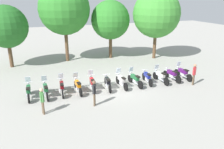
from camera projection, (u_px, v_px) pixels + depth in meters
The scene contains 20 objects.
ground_plane at pixel (114, 87), 17.50m from camera, with size 80.00×80.00×0.00m, color #9E9B93.
motorcycle_0 at pixel (29, 91), 15.54m from camera, with size 0.62×2.19×1.37m.
motorcycle_1 at pixel (46, 90), 15.75m from camera, with size 0.62×2.19×1.37m.
motorcycle_2 at pixel (62, 87), 16.24m from camera, with size 0.63×2.19×1.37m.
motorcycle_3 at pixel (78, 86), 16.45m from camera, with size 0.62×2.19×1.37m.
motorcycle_4 at pixel (92, 83), 16.98m from camera, with size 0.65×2.19×1.37m.
motorcycle_5 at pixel (108, 83), 17.09m from camera, with size 0.66×2.18×0.99m.
motorcycle_6 at pixel (121, 81), 17.44m from camera, with size 0.62×2.19×1.37m.
motorcycle_7 at pixel (135, 79), 17.77m from camera, with size 0.62×2.19×1.37m.
motorcycle_8 at pixel (147, 77), 18.22m from camera, with size 0.69×2.18×0.99m.
motorcycle_9 at pixel (160, 76), 18.41m from camera, with size 0.62×2.19×1.37m.
motorcycle_10 at pixel (172, 75), 18.85m from camera, with size 0.62×2.19×0.99m.
motorcycle_11 at pixel (183, 73), 19.24m from camera, with size 0.62×2.19×1.37m.
person_0 at pixel (194, 73), 17.71m from camera, with size 0.37×0.31×1.72m.
person_1 at pixel (42, 99), 13.26m from camera, with size 0.26×0.41×1.66m.
person_2 at pixel (94, 91), 14.28m from camera, with size 0.31×0.39×1.72m.
tree_0 at pixel (6, 27), 21.31m from camera, with size 4.05×4.05×6.00m.
tree_1 at pixel (64, 9), 22.98m from camera, with size 5.23×5.23×8.06m.
tree_2 at pixel (110, 20), 24.61m from camera, with size 4.23×4.23×6.36m.
tree_3 at pixel (156, 14), 24.28m from camera, with size 5.12×5.12×7.45m.
Camera 1 is at (-5.84, -15.11, 6.69)m, focal length 36.21 mm.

